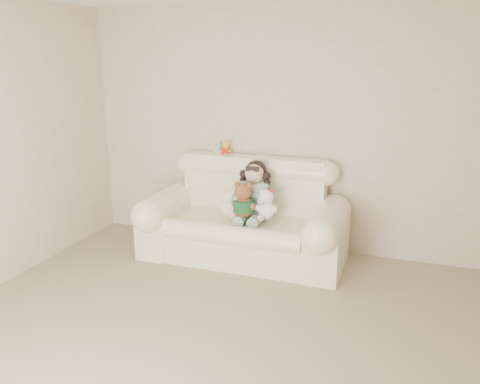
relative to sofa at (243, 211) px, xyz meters
name	(u,v)px	position (x,y,z in m)	size (l,w,h in m)	color
floor	(189,373)	(0.31, -2.00, -0.52)	(5.00, 5.00, 0.00)	gray
wall_back	(286,131)	(0.31, 0.50, 0.78)	(4.50, 4.50, 0.00)	beige
sofa	(243,211)	(0.00, 0.00, 0.00)	(2.10, 0.95, 1.03)	#FFEECD
seated_child	(255,190)	(0.10, 0.08, 0.22)	(0.38, 0.46, 0.63)	#2A6C44
brown_teddy	(243,196)	(0.04, -0.12, 0.20)	(0.27, 0.21, 0.43)	brown
white_cat	(267,201)	(0.28, -0.09, 0.17)	(0.23, 0.18, 0.37)	white
cream_teddy	(228,200)	(-0.11, -0.14, 0.15)	(0.21, 0.17, 0.33)	white
yellow_mini_bear	(226,147)	(-0.34, 0.39, 0.59)	(0.12, 0.09, 0.18)	gold
grey_mini_plush	(218,148)	(-0.43, 0.37, 0.58)	(0.10, 0.08, 0.16)	#B3B4BA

